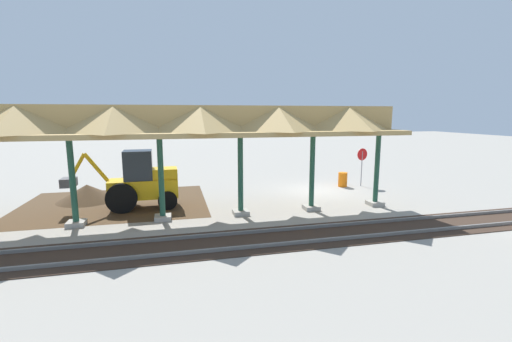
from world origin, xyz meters
TOP-DOWN VIEW (x-y plane):
  - ground_plane at (0.00, 0.00)m, footprint 120.00×120.00m
  - dirt_work_zone at (11.28, 0.39)m, footprint 9.06×7.00m
  - platform_canopy at (8.83, 3.73)m, footprint 21.82×3.20m
  - rail_tracks at (0.00, 7.11)m, footprint 60.00×2.58m
  - stop_sign at (-3.29, -0.69)m, footprint 0.75×0.17m
  - backhoe at (9.89, 1.49)m, footprint 5.20×1.77m
  - dirt_mound at (12.81, -0.71)m, footprint 6.12×6.12m
  - traffic_barrel at (-2.04, -0.76)m, footprint 0.56×0.56m

SIDE VIEW (x-z plane):
  - ground_plane at x=0.00m, z-range 0.00..0.00m
  - dirt_mound at x=12.81m, z-range -0.86..0.86m
  - dirt_work_zone at x=11.28m, z-range 0.00..0.01m
  - rail_tracks at x=0.00m, z-range -0.05..0.10m
  - traffic_barrel at x=-2.04m, z-range 0.00..0.90m
  - backhoe at x=9.89m, z-range -0.14..2.68m
  - stop_sign at x=-3.29m, z-range 0.53..2.93m
  - platform_canopy at x=8.83m, z-range 1.72..6.62m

